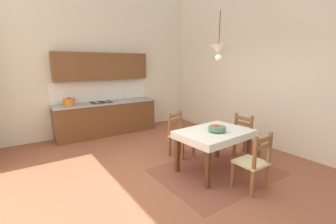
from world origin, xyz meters
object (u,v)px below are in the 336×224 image
dining_chair_camera_side (253,163)px  pendant_lamp (219,50)px  dining_chair_kitchen_side (180,135)px  dining_chair_window_side (247,137)px  kitchen_cabinetry (105,103)px  fruit_bowl (217,128)px  dining_table (214,138)px

dining_chair_camera_side → pendant_lamp: (0.03, 0.84, 1.71)m
dining_chair_kitchen_side → dining_chair_window_side: same height
kitchen_cabinetry → dining_chair_camera_side: (0.84, -4.11, -0.41)m
kitchen_cabinetry → fruit_bowl: (0.81, -3.36, -0.04)m
pendant_lamp → dining_chair_window_side: bearing=1.6°
fruit_bowl → pendant_lamp: size_ratio=0.37×
dining_chair_kitchen_side → pendant_lamp: pendant_lamp is taller
dining_table → dining_chair_window_side: size_ratio=1.43×
fruit_bowl → dining_chair_kitchen_side: bearing=93.3°
dining_chair_window_side → pendant_lamp: pendant_lamp is taller
fruit_bowl → pendant_lamp: 1.34m
dining_table → pendant_lamp: size_ratio=1.65×
kitchen_cabinetry → pendant_lamp: (0.87, -3.27, 1.29)m
dining_chair_window_side → dining_table: bearing=-176.7°
dining_chair_window_side → fruit_bowl: size_ratio=3.10×
dining_chair_window_side → dining_chair_kitchen_side: bearing=141.3°
kitchen_cabinetry → dining_chair_window_side: (1.83, -3.24, -0.41)m
dining_chair_window_side → dining_chair_camera_side: bearing=-138.7°
dining_chair_kitchen_side → dining_chair_window_side: 1.37m
dining_table → dining_chair_kitchen_side: dining_chair_kitchen_side is taller
kitchen_cabinetry → dining_chair_kitchen_side: 2.53m
dining_table → dining_chair_window_side: dining_chair_window_side is taller
dining_chair_kitchen_side → dining_chair_camera_side: bearing=-87.3°
fruit_bowl → dining_chair_camera_side: bearing=-88.1°
dining_table → pendant_lamp: 1.53m
dining_chair_camera_side → dining_chair_kitchen_side: same height
kitchen_cabinetry → pendant_lamp: bearing=-75.1°
dining_chair_kitchen_side → dining_chair_window_side: bearing=-38.7°
dining_chair_window_side → pendant_lamp: (-0.96, -0.03, 1.71)m
dining_chair_camera_side → fruit_bowl: size_ratio=3.10×
dining_chair_window_side → pendant_lamp: bearing=-178.4°
kitchen_cabinetry → fruit_bowl: size_ratio=9.05×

